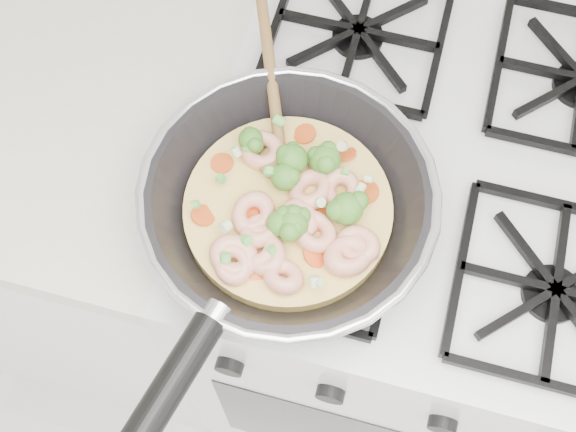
# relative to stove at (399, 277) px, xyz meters

# --- Properties ---
(stove) EXTENTS (0.60, 0.60, 0.92)m
(stove) POSITION_rel_stove_xyz_m (0.00, 0.00, 0.00)
(stove) COLOR silver
(stove) RESTS_ON ground
(skillet) EXTENTS (0.34, 0.62, 0.10)m
(skillet) POSITION_rel_stove_xyz_m (-0.17, -0.15, 0.50)
(skillet) COLOR black
(skillet) RESTS_ON stove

